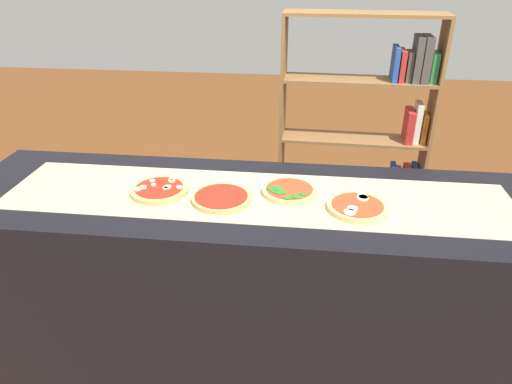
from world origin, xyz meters
name	(u,v)px	position (x,y,z in m)	size (l,w,h in m)	color
ground_plane	(256,362)	(0.00, 0.00, 0.00)	(12.00, 12.00, 0.00)	brown
counter	(256,288)	(0.00, 0.00, 0.47)	(2.46, 0.70, 0.93)	black
parchment_paper	(256,196)	(0.00, 0.00, 0.93)	(2.02, 0.44, 0.00)	tan
pizza_mushroom_0	(159,190)	(-0.39, -0.01, 0.94)	(0.24, 0.24, 0.03)	tan
pizza_plain_1	(221,198)	(-0.13, -0.05, 0.94)	(0.24, 0.24, 0.02)	tan
pizza_spinach_2	(289,191)	(0.13, 0.04, 0.94)	(0.23, 0.23, 0.03)	#DBB26B
pizza_mozzarella_3	(357,207)	(0.39, -0.06, 0.94)	(0.23, 0.23, 0.03)	#DBB26B
bookshelf	(373,138)	(0.60, 1.17, 0.77)	(0.93, 0.26, 1.50)	brown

